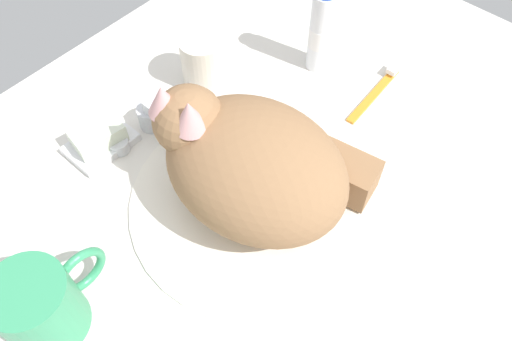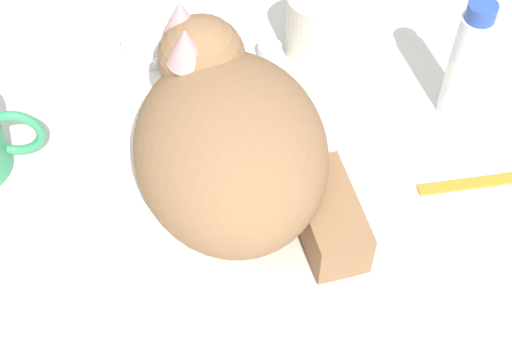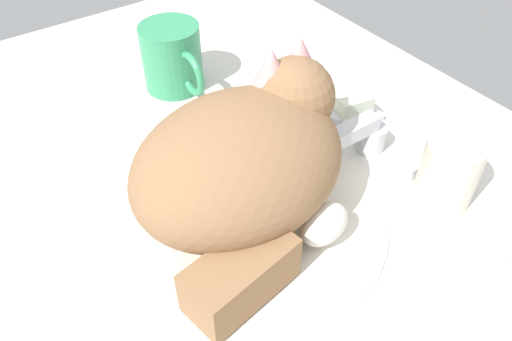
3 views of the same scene
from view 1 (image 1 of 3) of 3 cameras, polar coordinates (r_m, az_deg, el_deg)
ground_plane at (r=67.79cm, az=-0.04°, el=-4.14°), size 110.00×82.50×3.00cm
sink_basin at (r=66.17cm, az=-0.04°, el=-3.29°), size 32.33×32.33×0.80cm
faucet at (r=73.29cm, az=-11.05°, el=5.72°), size 14.75×9.32×5.42cm
cat at (r=60.47cm, az=-0.56°, el=0.98°), size 22.01×25.30×15.97cm
coffee_mug at (r=59.73cm, az=-22.61°, el=-13.59°), size 12.71×8.39×9.37cm
rinse_cup at (r=77.48cm, az=-5.91°, el=11.82°), size 6.30×6.30×8.12cm
soap_dish at (r=74.32cm, az=-16.76°, el=2.83°), size 9.00×6.40×1.20cm
soap_bar at (r=72.87cm, az=-17.12°, el=3.77°), size 7.40×5.72×2.69cm
toothpaste_bottle at (r=78.57cm, az=7.21°, el=15.16°), size 3.58×3.58×14.79cm
toothbrush at (r=80.12cm, az=13.25°, el=8.68°), size 13.55×2.13×1.60cm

